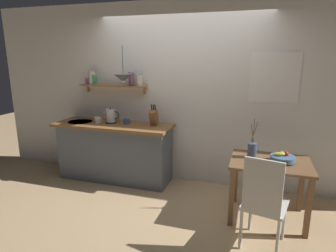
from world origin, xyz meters
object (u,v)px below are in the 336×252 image
Objects in this scene: coffee_mug_spare at (126,121)px; dining_chair_near at (263,200)px; knife_block at (154,117)px; electric_kettle at (111,116)px; coffee_mug_by_sink at (98,120)px; pendant_lamp at (123,78)px; fruit_bowl at (282,158)px; dining_table at (270,171)px; twig_vase at (252,150)px.

dining_chair_near is at bearing -29.76° from coffee_mug_spare.
dining_chair_near is at bearing -36.95° from knife_block.
electric_kettle is at bearing 179.23° from coffee_mug_spare.
pendant_lamp is at bearing 1.84° from coffee_mug_by_sink.
coffee_mug_by_sink is 0.26× the size of pendant_lamp.
coffee_mug_by_sink is at bearing 170.86° from fruit_bowl.
pendant_lamp reaches higher than dining_chair_near.
electric_kettle reaches higher than dining_table.
dining_table is 3.25× the size of fruit_bowl.
twig_vase is 1.52m from knife_block.
electric_kettle is 0.22m from coffee_mug_by_sink.
electric_kettle is 0.79× the size of knife_block.
dining_table is 7.43× the size of coffee_mug_spare.
fruit_bowl is (0.20, 0.66, 0.23)m from dining_chair_near.
coffee_mug_by_sink is (-2.46, 1.08, 0.41)m from dining_chair_near.
fruit_bowl is 2.07× the size of coffee_mug_by_sink.
knife_block is at bearing 143.05° from dining_chair_near.
dining_chair_near is 1.94× the size of pendant_lamp.
dining_table is 2.43m from electric_kettle.
fruit_bowl is 0.86× the size of knife_block.
knife_block is 0.90m from coffee_mug_by_sink.
fruit_bowl is 2.40m from pendant_lamp.
coffee_mug_spare is (-1.86, 0.43, 0.13)m from twig_vase.
electric_kettle is 1.90× the size of coffee_mug_by_sink.
twig_vase reaches higher than dining_chair_near.
coffee_mug_spare is (0.26, -0.00, -0.06)m from electric_kettle.
dining_chair_near is 2.52m from pendant_lamp.
knife_block is at bearing 4.85° from coffee_mug_spare.
coffee_mug_by_sink is 0.46m from coffee_mug_spare.
pendant_lamp is (-2.20, 0.44, 0.83)m from fruit_bowl.
pendant_lamp reaches higher than fruit_bowl.
knife_block reaches higher than coffee_mug_by_sink.
twig_vase reaches higher than fruit_bowl.
fruit_bowl is at bearing 73.30° from dining_chair_near.
coffee_mug_spare is 0.66m from pendant_lamp.
twig_vase is 2.35m from coffee_mug_by_sink.
pendant_lamp is at bearing 167.56° from dining_table.
coffee_mug_by_sink reaches higher than dining_table.
pendant_lamp is (-0.00, -0.05, 0.65)m from coffee_mug_spare.
twig_vase reaches higher than dining_table.
coffee_mug_by_sink is (-0.20, -0.07, -0.06)m from electric_kettle.
pendant_lamp is (0.26, -0.05, 0.59)m from electric_kettle.
electric_kettle reaches higher than coffee_mug_spare.
knife_block is 0.72m from pendant_lamp.
knife_block is (-1.57, 1.18, 0.49)m from dining_chair_near.
pendant_lamp is at bearing 151.29° from dining_chair_near.
twig_vase reaches higher than coffee_mug_spare.
fruit_bowl is at bearing -12.55° from coffee_mug_spare.
knife_block is (-1.64, 0.54, 0.44)m from dining_table.
twig_vase is at bearing 160.86° from dining_table.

